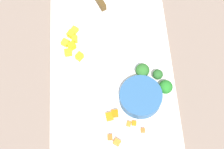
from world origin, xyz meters
The scene contains 21 objects.
ground_plane centered at (0.00, 0.00, 0.00)m, with size 4.00×4.00×0.00m, color gray.
cutting_board centered at (0.00, 0.00, 0.01)m, with size 0.55×0.32×0.01m, color white.
prep_bowl centered at (-0.07, -0.07, 0.03)m, with size 0.11×0.11×0.03m, color #2D5C91.
chef_knife centered at (0.17, -0.01, 0.02)m, with size 0.35×0.16×0.02m.
carrot_dice_0 centered at (-0.17, 0.00, 0.02)m, with size 0.01×0.02×0.01m, color orange.
carrot_dice_1 centered at (-0.13, -0.03, 0.02)m, with size 0.01×0.01×0.01m, color orange.
carrot_dice_2 centered at (-0.16, 0.02, 0.02)m, with size 0.01×0.01×0.01m, color orange.
carrot_dice_3 centered at (-0.11, 0.01, 0.02)m, with size 0.02×0.02×0.02m, color orange.
carrot_dice_4 centered at (-0.13, -0.04, 0.02)m, with size 0.01×0.01×0.01m, color orange.
carrot_dice_5 centered at (-0.10, 0.00, 0.02)m, with size 0.02×0.02×0.02m, color orange.
carrot_dice_6 centered at (-0.15, -0.06, 0.02)m, with size 0.01×0.01×0.01m, color orange.
pepper_dice_0 centered at (0.09, 0.10, 0.02)m, with size 0.02×0.02×0.02m, color yellow.
pepper_dice_1 centered at (0.11, 0.09, 0.02)m, with size 0.02×0.01×0.02m, color yellow.
pepper_dice_2 centered at (0.14, 0.09, 0.02)m, with size 0.02×0.02×0.01m, color yellow.
pepper_dice_3 centered at (0.07, 0.11, 0.02)m, with size 0.02×0.02×0.02m, color yellow.
pepper_dice_4 centered at (0.06, 0.08, 0.02)m, with size 0.02×0.02×0.02m, color yellow.
pepper_dice_5 centered at (0.10, 0.12, 0.02)m, with size 0.02×0.02×0.01m, color yellow.
pepper_dice_6 centered at (0.13, 0.10, 0.02)m, with size 0.02×0.02×0.02m, color yellow.
broccoli_floret_0 centered at (-0.01, -0.11, 0.03)m, with size 0.03×0.03×0.04m.
broccoli_floret_1 centered at (-0.05, -0.13, 0.03)m, with size 0.03×0.03×0.04m.
broccoli_floret_2 centered at (0.00, -0.08, 0.04)m, with size 0.04×0.04×0.04m.
Camera 1 is at (-0.34, 0.02, 0.81)m, focal length 53.83 mm.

